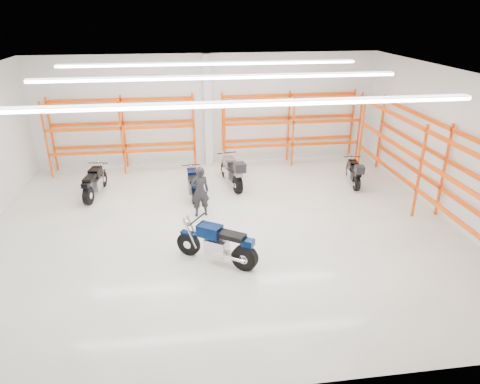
{
  "coord_description": "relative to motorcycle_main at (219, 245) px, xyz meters",
  "views": [
    {
      "loc": [
        -1.04,
        -11.38,
        6.18
      ],
      "look_at": [
        0.59,
        0.5,
        0.95
      ],
      "focal_mm": 32.0,
      "sensor_mm": 36.0,
      "label": 1
    }
  ],
  "objects": [
    {
      "name": "motorcycle_back_d",
      "position": [
        5.44,
        4.59,
        -0.05
      ],
      "size": [
        0.69,
        1.97,
        1.01
      ],
      "color": "black",
      "rests_on": "ground"
    },
    {
      "name": "standing_man",
      "position": [
        -0.35,
        2.84,
        0.29
      ],
      "size": [
        0.67,
        0.5,
        1.66
      ],
      "primitive_type": "imported",
      "rotation": [
        0.0,
        0.0,
        3.33
      ],
      "color": "black",
      "rests_on": "ground"
    },
    {
      "name": "room_shell",
      "position": [
        0.27,
        1.89,
        2.74
      ],
      "size": [
        14.02,
        12.02,
        4.51
      ],
      "color": "white",
      "rests_on": "ground"
    },
    {
      "name": "ground",
      "position": [
        0.27,
        1.86,
        -0.54
      ],
      "size": [
        14.0,
        14.0,
        0.0
      ],
      "primitive_type": "plane",
      "color": "beige",
      "rests_on": "ground"
    },
    {
      "name": "motorcycle_back_b",
      "position": [
        -0.53,
        4.38,
        -0.08
      ],
      "size": [
        0.67,
        2.01,
        0.99
      ],
      "color": "black",
      "rests_on": "ground"
    },
    {
      "name": "motorcycle_main",
      "position": [
        0.0,
        0.0,
        0.0
      ],
      "size": [
        2.04,
        1.42,
        1.15
      ],
      "color": "black",
      "rests_on": "ground"
    },
    {
      "name": "pallet_racking_side",
      "position": [
        6.75,
        1.86,
        1.28
      ],
      "size": [
        0.87,
        9.07,
        3.0
      ],
      "color": "#FC4F01",
      "rests_on": "ground"
    },
    {
      "name": "pallet_racking_back_left",
      "position": [
        -3.13,
        7.34,
        1.25
      ],
      "size": [
        5.67,
        0.87,
        3.0
      ],
      "color": "#FC4F01",
      "rests_on": "ground"
    },
    {
      "name": "motorcycle_back_a",
      "position": [
        -3.95,
        4.85,
        -0.05
      ],
      "size": [
        0.77,
        2.13,
        1.05
      ],
      "color": "black",
      "rests_on": "ground"
    },
    {
      "name": "structural_column",
      "position": [
        0.27,
        7.68,
        1.71
      ],
      "size": [
        0.32,
        0.32,
        4.5
      ],
      "primitive_type": "cube",
      "color": "white",
      "rests_on": "ground"
    },
    {
      "name": "pallet_racking_back_right",
      "position": [
        3.67,
        7.34,
        1.25
      ],
      "size": [
        5.67,
        0.87,
        3.0
      ],
      "color": "#FC4F01",
      "rests_on": "ground"
    },
    {
      "name": "motorcycle_back_c",
      "position": [
        0.95,
        5.04,
        0.04
      ],
      "size": [
        0.87,
        2.36,
        1.21
      ],
      "color": "black",
      "rests_on": "ground"
    }
  ]
}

